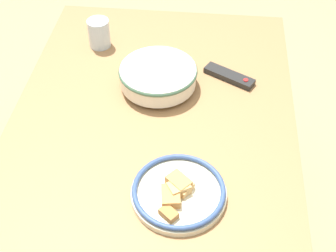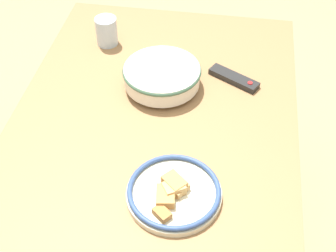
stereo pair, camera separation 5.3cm
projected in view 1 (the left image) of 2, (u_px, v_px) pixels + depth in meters
dining_table at (146, 173)px, 1.38m from camera, size 1.55×0.87×0.72m
noodle_bowl at (159, 76)px, 1.51m from camera, size 0.25×0.25×0.07m
food_plate at (178, 192)px, 1.21m from camera, size 0.25×0.25×0.05m
tv_remote at (229, 76)px, 1.56m from camera, size 0.12×0.17×0.02m
drinking_glass at (99, 33)px, 1.67m from camera, size 0.08×0.08×0.10m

